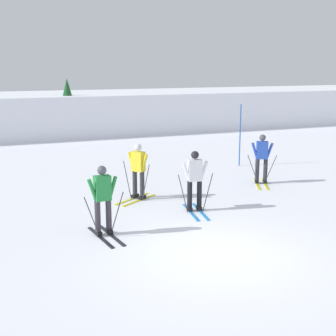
{
  "coord_description": "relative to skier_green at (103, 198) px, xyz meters",
  "views": [
    {
      "loc": [
        -4.62,
        -8.73,
        4.03
      ],
      "look_at": [
        0.87,
        4.77,
        0.9
      ],
      "focal_mm": 51.54,
      "sensor_mm": 36.0,
      "label": 1
    }
  ],
  "objects": [
    {
      "name": "ground_plane",
      "position": [
        1.9,
        -2.09,
        -0.92
      ],
      "size": [
        120.0,
        120.0,
        0.0
      ],
      "primitive_type": "plane",
      "color": "white"
    },
    {
      "name": "far_snow_ridge",
      "position": [
        1.9,
        18.66,
        0.25
      ],
      "size": [
        80.0,
        7.11,
        2.33
      ],
      "primitive_type": "cube",
      "color": "white",
      "rests_on": "ground"
    },
    {
      "name": "skier_green",
      "position": [
        0.0,
        0.0,
        0.0
      ],
      "size": [
        1.0,
        1.63,
        1.71
      ],
      "color": "black",
      "rests_on": "ground"
    },
    {
      "name": "skier_yellow",
      "position": [
        1.8,
        2.72,
        0.0
      ],
      "size": [
        1.54,
        1.2,
        1.71
      ],
      "color": "gold",
      "rests_on": "ground"
    },
    {
      "name": "skier_white",
      "position": [
        2.87,
        0.98,
        0.04
      ],
      "size": [
        0.99,
        1.64,
        1.71
      ],
      "color": "#237AC6",
      "rests_on": "ground"
    },
    {
      "name": "skier_blue",
      "position": [
        6.37,
        2.99,
        -0.0
      ],
      "size": [
        1.04,
        1.6,
        1.71
      ],
      "color": "gold",
      "rests_on": "ground"
    },
    {
      "name": "trail_marker_pole",
      "position": [
        7.21,
        5.91,
        0.33
      ],
      "size": [
        0.05,
        0.05,
        2.49
      ],
      "primitive_type": "cylinder",
      "color": "#1E56AD",
      "rests_on": "ground"
    },
    {
      "name": "conifer_far_left",
      "position": [
        2.28,
        16.42,
        1.04
      ],
      "size": [
        1.43,
        1.43,
        3.29
      ],
      "color": "#513823",
      "rests_on": "ground"
    }
  ]
}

